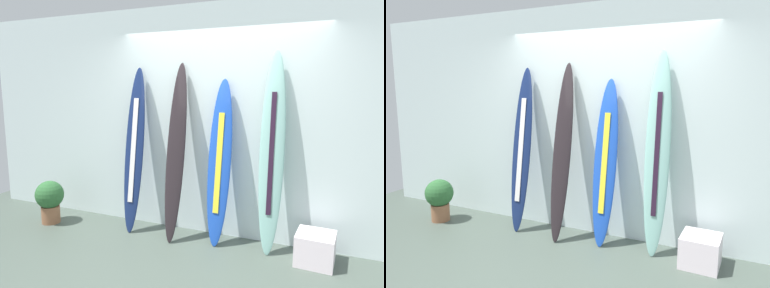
% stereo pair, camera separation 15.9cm
% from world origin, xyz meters
% --- Properties ---
extents(ground, '(8.00, 8.00, 0.04)m').
position_xyz_m(ground, '(0.00, 0.00, -0.02)').
color(ground, '#455148').
extents(wall_back, '(7.20, 0.20, 2.80)m').
position_xyz_m(wall_back, '(0.00, 1.30, 1.40)').
color(wall_back, silver).
rests_on(wall_back, ground).
extents(surfboard_navy, '(0.27, 0.43, 2.07)m').
position_xyz_m(surfboard_navy, '(-1.02, 0.96, 1.02)').
color(surfboard_navy, navy).
rests_on(surfboard_navy, ground).
extents(surfboard_charcoal, '(0.25, 0.51, 2.12)m').
position_xyz_m(surfboard_charcoal, '(-0.43, 0.93, 1.06)').
color(surfboard_charcoal, black).
rests_on(surfboard_charcoal, ground).
extents(surfboard_cobalt, '(0.28, 0.37, 1.93)m').
position_xyz_m(surfboard_cobalt, '(0.10, 0.98, 0.95)').
color(surfboard_cobalt, blue).
rests_on(surfboard_cobalt, ground).
extents(surfboard_seafoam, '(0.28, 0.36, 2.22)m').
position_xyz_m(surfboard_seafoam, '(0.69, 0.99, 1.11)').
color(surfboard_seafoam, '#87BDB3').
rests_on(surfboard_seafoam, ground).
extents(display_block_left, '(0.40, 0.40, 0.33)m').
position_xyz_m(display_block_left, '(1.20, 0.89, 0.16)').
color(display_block_left, white).
rests_on(display_block_left, ground).
extents(potted_plant, '(0.37, 0.37, 0.58)m').
position_xyz_m(potted_plant, '(-2.20, 0.67, 0.34)').
color(potted_plant, '#8C5B3E').
rests_on(potted_plant, ground).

